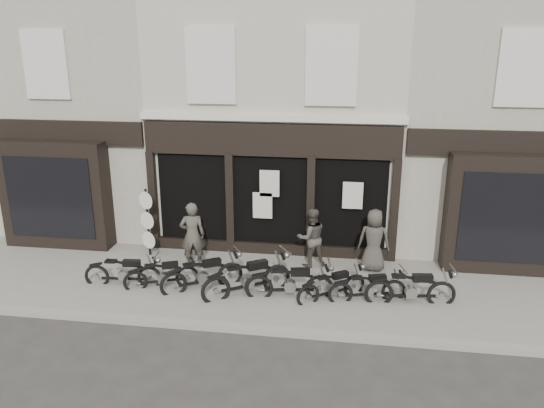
# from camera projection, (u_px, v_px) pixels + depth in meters

# --- Properties ---
(ground_plane) EXTENTS (90.00, 90.00, 0.00)m
(ground_plane) POSITION_uv_depth(u_px,v_px,m) (252.00, 304.00, 12.74)
(ground_plane) COLOR #2D2B28
(ground_plane) RESTS_ON ground
(pavement) EXTENTS (30.00, 4.20, 0.12)m
(pavement) POSITION_uv_depth(u_px,v_px,m) (259.00, 285.00, 13.57)
(pavement) COLOR slate
(pavement) RESTS_ON ground_plane
(kerb) EXTENTS (30.00, 0.25, 0.13)m
(kerb) POSITION_uv_depth(u_px,v_px,m) (242.00, 328.00, 11.54)
(kerb) COLOR gray
(kerb) RESTS_ON ground_plane
(central_building) EXTENTS (7.30, 6.22, 8.34)m
(central_building) POSITION_uv_depth(u_px,v_px,m) (284.00, 104.00, 17.13)
(central_building) COLOR #A8A090
(central_building) RESTS_ON ground
(neighbour_left) EXTENTS (5.60, 6.73, 8.34)m
(neighbour_left) POSITION_uv_depth(u_px,v_px,m) (98.00, 102.00, 17.97)
(neighbour_left) COLOR #9F9686
(neighbour_left) RESTS_ON ground
(neighbour_right) EXTENTS (5.60, 6.73, 8.34)m
(neighbour_right) POSITION_uv_depth(u_px,v_px,m) (489.00, 109.00, 16.21)
(neighbour_right) COLOR #9F9686
(neighbour_right) RESTS_ON ground
(motorcycle_0) EXTENTS (2.00, 0.55, 0.96)m
(motorcycle_0) POSITION_uv_depth(u_px,v_px,m) (124.00, 275.00, 13.41)
(motorcycle_0) COLOR black
(motorcycle_0) RESTS_ON ground
(motorcycle_1) EXTENTS (1.78, 0.95, 0.90)m
(motorcycle_1) POSITION_uv_depth(u_px,v_px,m) (162.00, 277.00, 13.33)
(motorcycle_1) COLOR black
(motorcycle_1) RESTS_ON ground
(motorcycle_2) EXTENTS (1.92, 1.36, 1.03)m
(motorcycle_2) POSITION_uv_depth(u_px,v_px,m) (203.00, 277.00, 13.21)
(motorcycle_2) COLOR black
(motorcycle_2) RESTS_ON ground
(motorcycle_3) EXTENTS (2.07, 1.53, 1.12)m
(motorcycle_3) POSITION_uv_depth(u_px,v_px,m) (248.00, 281.00, 12.91)
(motorcycle_3) COLOR black
(motorcycle_3) RESTS_ON ground
(motorcycle_4) EXTENTS (2.13, 0.65, 1.03)m
(motorcycle_4) POSITION_uv_depth(u_px,v_px,m) (290.00, 285.00, 12.77)
(motorcycle_4) COLOR black
(motorcycle_4) RESTS_ON ground
(motorcycle_5) EXTENTS (1.67, 1.24, 0.90)m
(motorcycle_5) POSITION_uv_depth(u_px,v_px,m) (332.00, 288.00, 12.73)
(motorcycle_5) COLOR black
(motorcycle_5) RESTS_ON ground
(motorcycle_6) EXTENTS (1.87, 0.76, 0.91)m
(motorcycle_6) POSITION_uv_depth(u_px,v_px,m) (368.00, 290.00, 12.62)
(motorcycle_6) COLOR black
(motorcycle_6) RESTS_ON ground
(motorcycle_7) EXTENTS (2.14, 0.58, 1.03)m
(motorcycle_7) POSITION_uv_depth(u_px,v_px,m) (411.00, 291.00, 12.47)
(motorcycle_7) COLOR black
(motorcycle_7) RESTS_ON ground
(man_left) EXTENTS (0.76, 0.59, 1.83)m
(man_left) POSITION_uv_depth(u_px,v_px,m) (192.00, 235.00, 14.28)
(man_left) COLOR #423E36
(man_left) RESTS_ON pavement
(man_centre) EXTENTS (0.97, 0.87, 1.64)m
(man_centre) POSITION_uv_depth(u_px,v_px,m) (311.00, 238.00, 14.35)
(man_centre) COLOR #423E36
(man_centre) RESTS_ON pavement
(man_right) EXTENTS (0.88, 0.61, 1.71)m
(man_right) POSITION_uv_depth(u_px,v_px,m) (374.00, 240.00, 14.06)
(man_right) COLOR #3A3630
(man_right) RESTS_ON pavement
(advert_sign_post) EXTENTS (0.48, 0.33, 2.09)m
(advert_sign_post) POSITION_uv_depth(u_px,v_px,m) (148.00, 226.00, 15.04)
(advert_sign_post) COLOR black
(advert_sign_post) RESTS_ON ground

